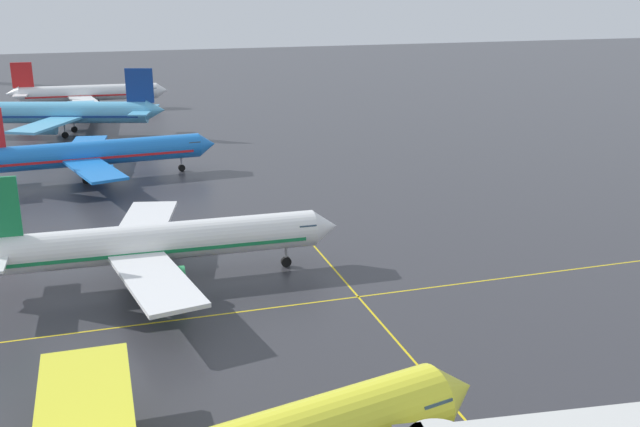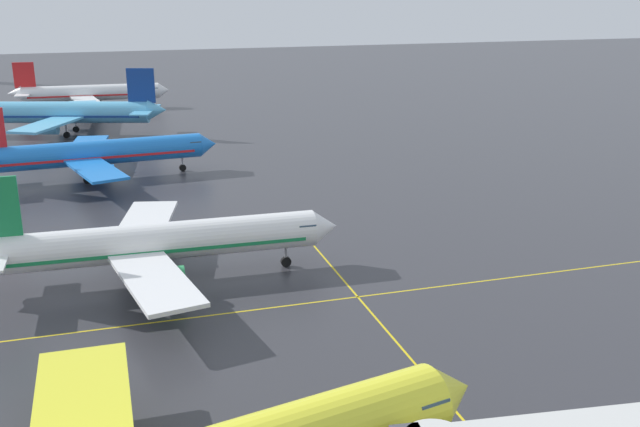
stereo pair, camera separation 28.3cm
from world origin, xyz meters
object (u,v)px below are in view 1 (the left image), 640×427
Objects in this scene: airliner_third_row at (93,153)px; airliner_far_right_stand at (88,93)px; airliner_far_left_stand at (60,113)px; airliner_second_row at (154,243)px.

airliner_far_right_stand is at bearing 90.42° from airliner_third_row.
airliner_third_row is at bearing -81.05° from airliner_far_left_stand.
airliner_far_left_stand is at bearing 97.99° from airliner_second_row.
airliner_far_right_stand is at bearing 80.03° from airliner_far_left_stand.
airliner_third_row is at bearing -89.58° from airliner_far_right_stand.
airliner_second_row is 42.29m from airliner_third_row.
airliner_third_row is 64.60m from airliner_far_right_stand.
airliner_second_row reaches higher than airliner_far_right_stand.
airliner_far_right_stand is (-0.47, 64.59, -0.09)m from airliner_third_row.
airliner_third_row is 35.92m from airliner_far_left_stand.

